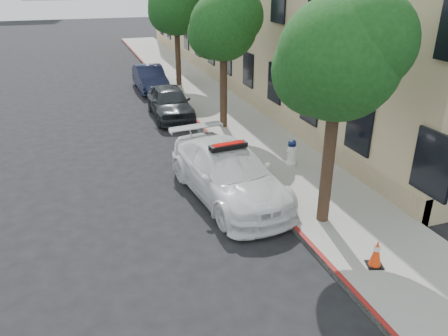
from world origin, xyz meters
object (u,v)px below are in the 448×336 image
parked_car_far (150,78)px  fire_hydrant (292,152)px  parked_car_mid (170,102)px  police_car (228,173)px  traffic_cone (376,253)px

parked_car_far → fire_hydrant: parked_car_far is taller
fire_hydrant → parked_car_mid: bearing=97.7°
police_car → traffic_cone: (1.86, -4.37, -0.29)m
parked_car_mid → fire_hydrant: (2.58, -6.93, -0.14)m
police_car → parked_car_mid: bearing=83.1°
fire_hydrant → traffic_cone: (-0.80, -5.61, -0.10)m
parked_car_far → traffic_cone: parked_car_far is taller
parked_car_mid → parked_car_far: size_ratio=1.01×
police_car → fire_hydrant: bearing=18.6°
police_car → fire_hydrant: 2.94m
parked_car_far → fire_hydrant: bearing=-78.7°
parked_car_mid → parked_car_far: 5.32m
police_car → parked_car_mid: 8.17m
traffic_cone → parked_car_far: bearing=95.6°
police_car → parked_car_mid: (0.07, 8.17, -0.05)m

